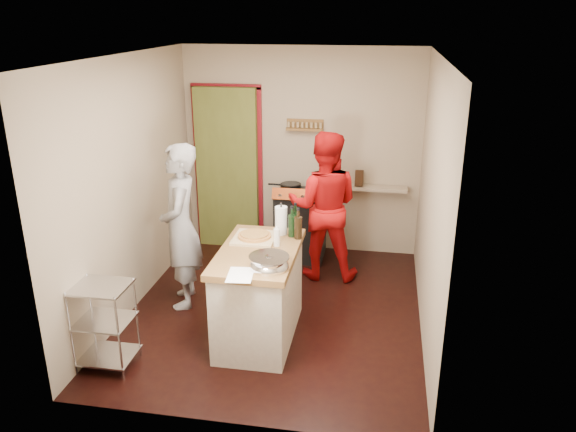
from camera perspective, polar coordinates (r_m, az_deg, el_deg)
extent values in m
plane|color=black|center=(6.02, -1.30, -9.58)|extent=(3.50, 3.50, 0.00)
cube|color=gray|center=(7.15, 1.33, 6.53)|extent=(3.00, 0.04, 2.60)
cube|color=#565B23|center=(7.46, -5.89, 5.02)|extent=(0.80, 0.40, 2.10)
cube|color=maroon|center=(7.51, -9.13, 4.99)|extent=(0.06, 0.06, 2.10)
cube|color=maroon|center=(7.29, -2.84, 4.75)|extent=(0.06, 0.06, 2.10)
cube|color=maroon|center=(7.19, -6.34, 12.97)|extent=(0.90, 0.06, 0.06)
cube|color=brown|center=(7.03, 1.70, 8.80)|extent=(0.46, 0.09, 0.03)
cube|color=brown|center=(7.06, 1.75, 9.34)|extent=(0.46, 0.02, 0.12)
cube|color=olive|center=(7.02, 1.70, 9.24)|extent=(0.42, 0.04, 0.07)
cube|color=gray|center=(7.09, 8.81, 2.81)|extent=(0.80, 0.18, 0.04)
cube|color=black|center=(7.06, 7.24, 3.84)|extent=(0.10, 0.14, 0.22)
cube|color=gray|center=(5.96, -15.73, 2.96)|extent=(0.04, 3.50, 2.60)
cube|color=gray|center=(5.41, 14.37, 1.38)|extent=(0.04, 3.50, 2.60)
cube|color=white|center=(5.24, -1.53, 16.05)|extent=(3.00, 3.50, 0.02)
cube|color=black|center=(7.11, 1.29, -1.15)|extent=(0.60, 0.55, 0.80)
cube|color=black|center=(6.97, 1.31, 2.14)|extent=(0.60, 0.55, 0.06)
cube|color=maroon|center=(6.68, 0.96, 2.15)|extent=(0.60, 0.15, 0.17)
cylinder|color=black|center=(7.09, 0.28, 3.11)|extent=(0.26, 0.26, 0.05)
cylinder|color=silver|center=(5.21, -21.22, -11.15)|extent=(0.02, 0.02, 0.80)
cylinder|color=silver|center=(5.01, -16.79, -11.90)|extent=(0.02, 0.02, 0.80)
cylinder|color=silver|center=(5.47, -19.33, -9.30)|extent=(0.02, 0.02, 0.80)
cylinder|color=silver|center=(5.28, -15.08, -9.92)|extent=(0.02, 0.02, 0.80)
cube|color=silver|center=(5.39, -17.77, -13.30)|extent=(0.48, 0.40, 0.02)
cube|color=silver|center=(5.21, -18.18, -10.07)|extent=(0.48, 0.40, 0.02)
cube|color=silver|center=(5.06, -18.59, -6.83)|extent=(0.48, 0.40, 0.02)
cube|color=beige|center=(5.40, -2.96, -8.18)|extent=(0.65, 1.15, 0.85)
cube|color=olive|center=(5.20, -3.05, -3.77)|extent=(0.71, 1.21, 0.06)
cube|color=tan|center=(5.42, -3.42, -2.25)|extent=(0.40, 0.40, 0.02)
cylinder|color=#BD853B|center=(5.41, -3.42, -2.00)|extent=(0.32, 0.32, 0.02)
ellipsoid|color=silver|center=(4.81, -1.94, -4.70)|extent=(0.35, 0.35, 0.11)
cylinder|color=white|center=(5.50, -0.70, -0.46)|extent=(0.12, 0.12, 0.28)
cylinder|color=silver|center=(5.24, -1.15, -2.19)|extent=(0.06, 0.06, 0.17)
cube|color=white|center=(4.72, -4.87, -5.98)|extent=(0.24, 0.32, 0.00)
cylinder|color=black|center=(5.52, 0.74, -0.22)|extent=(0.08, 0.08, 0.31)
cylinder|color=black|center=(5.38, 1.03, -0.76)|extent=(0.08, 0.08, 0.31)
cylinder|color=black|center=(5.43, 0.42, -0.55)|extent=(0.08, 0.08, 0.31)
imported|color=#B0B0B5|center=(5.92, -10.86, -1.08)|extent=(0.58, 0.73, 1.75)
imported|color=#B00B0C|center=(6.46, 3.65, 1.01)|extent=(0.87, 0.69, 1.74)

